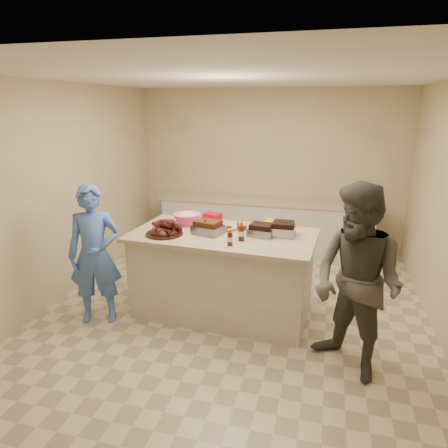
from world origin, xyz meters
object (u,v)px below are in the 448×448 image
(rib_platter, at_px, (165,234))
(guest_blue, at_px, (101,318))
(bbq_bottle_a, at_px, (230,245))
(mustard_bottle, at_px, (218,230))
(roasting_pan, at_px, (283,235))
(bbq_bottle_b, at_px, (241,240))
(plastic_cup, at_px, (185,220))
(guest_gray, at_px, (348,369))
(island, at_px, (223,311))
(coleslaw_bowl, at_px, (187,224))

(rib_platter, xyz_separation_m, guest_blue, (-0.71, -0.33, -1.00))
(bbq_bottle_a, height_order, mustard_bottle, bbq_bottle_a)
(guest_blue, bearing_deg, roasting_pan, -2.87)
(bbq_bottle_b, distance_m, guest_blue, 1.92)
(bbq_bottle_a, distance_m, bbq_bottle_b, 0.20)
(bbq_bottle_b, bearing_deg, mustard_bottle, 140.19)
(bbq_bottle_b, relative_size, plastic_cup, 2.20)
(rib_platter, relative_size, roasting_pan, 1.57)
(rib_platter, relative_size, guest_gray, 0.24)
(plastic_cup, height_order, guest_blue, plastic_cup)
(island, distance_m, bbq_bottle_a, 1.08)
(coleslaw_bowl, bearing_deg, island, -24.93)
(rib_platter, bearing_deg, plastic_cup, 88.85)
(plastic_cup, xyz_separation_m, guest_blue, (-0.72, -0.97, -1.00))
(island, xyz_separation_m, bbq_bottle_b, (0.26, -0.19, 1.00))
(island, relative_size, bbq_bottle_b, 10.05)
(island, relative_size, coleslaw_bowl, 6.16)
(rib_platter, distance_m, roasting_pan, 1.35)
(mustard_bottle, relative_size, plastic_cup, 1.31)
(plastic_cup, bearing_deg, guest_gray, -30.63)
(rib_platter, bearing_deg, bbq_bottle_b, 1.07)
(rib_platter, height_order, bbq_bottle_a, bbq_bottle_a)
(bbq_bottle_a, distance_m, guest_blue, 1.83)
(island, height_order, rib_platter, rib_platter)
(mustard_bottle, distance_m, guest_gray, 2.03)
(coleslaw_bowl, bearing_deg, mustard_bottle, -18.42)
(bbq_bottle_b, bearing_deg, coleslaw_bowl, 151.05)
(guest_gray, bearing_deg, roasting_pan, 172.52)
(roasting_pan, bearing_deg, bbq_bottle_a, -135.53)
(mustard_bottle, xyz_separation_m, guest_gray, (1.53, -0.89, -1.00))
(island, xyz_separation_m, guest_blue, (-1.35, -0.54, 0.00))
(guest_gray, bearing_deg, mustard_bottle, -168.18)
(plastic_cup, bearing_deg, coleslaw_bowl, -62.05)
(island, bearing_deg, mustard_bottle, 134.94)
(bbq_bottle_b, height_order, guest_blue, bbq_bottle_b)
(guest_gray, bearing_deg, bbq_bottle_a, -156.35)
(coleslaw_bowl, distance_m, guest_gray, 2.43)
(island, height_order, plastic_cup, plastic_cup)
(bbq_bottle_a, distance_m, plastic_cup, 1.13)
(bbq_bottle_b, xyz_separation_m, guest_gray, (1.19, -0.60, -1.00))
(coleslaw_bowl, height_order, guest_blue, coleslaw_bowl)
(island, relative_size, guest_gray, 1.17)
(mustard_bottle, bearing_deg, rib_platter, -151.25)
(coleslaw_bowl, distance_m, bbq_bottle_a, 0.93)
(bbq_bottle_a, bearing_deg, bbq_bottle_b, 65.78)
(coleslaw_bowl, xyz_separation_m, mustard_bottle, (0.44, -0.15, 0.00))
(island, xyz_separation_m, bbq_bottle_a, (0.18, -0.37, 1.00))
(island, bearing_deg, guest_gray, -25.09)
(bbq_bottle_a, bearing_deg, mustard_bottle, 119.17)
(guest_gray, bearing_deg, coleslaw_bowl, -165.77)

